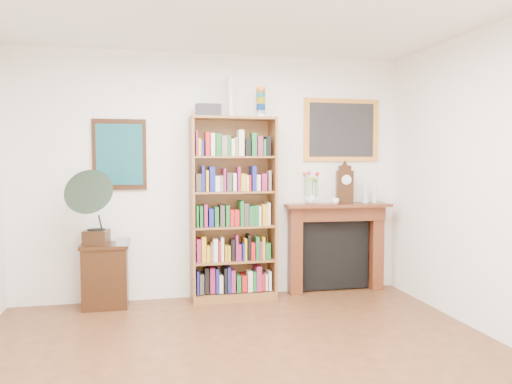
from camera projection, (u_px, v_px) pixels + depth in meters
room at (263, 189)px, 3.32m from camera, size 4.51×5.01×2.81m
teal_poster at (120, 155)px, 5.50m from camera, size 0.58×0.04×0.78m
small_picture at (214, 93)px, 5.67m from camera, size 0.26×0.04×0.30m
gilt_painting at (341, 130)px, 6.03m from camera, size 0.95×0.04×0.75m
bookshelf at (233, 198)px, 5.63m from camera, size 0.96×0.36×2.38m
side_cabinet at (105, 276)px, 5.37m from camera, size 0.51×0.37×0.69m
fireplace at (336, 240)px, 6.03m from camera, size 1.28×0.36×1.07m
gramophone at (94, 203)px, 5.18m from camera, size 0.58×0.68×0.80m
cd_stack at (123, 242)px, 5.26m from camera, size 0.15×0.15×0.08m
mantel_clock at (345, 185)px, 5.97m from camera, size 0.21×0.15×0.46m
flower_vase at (311, 198)px, 5.88m from camera, size 0.15×0.15×0.14m
teacup at (335, 201)px, 5.84m from camera, size 0.11×0.11×0.07m
bottle_left at (365, 193)px, 6.04m from camera, size 0.07×0.07×0.24m
bottle_right at (375, 195)px, 6.04m from camera, size 0.06×0.06×0.20m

